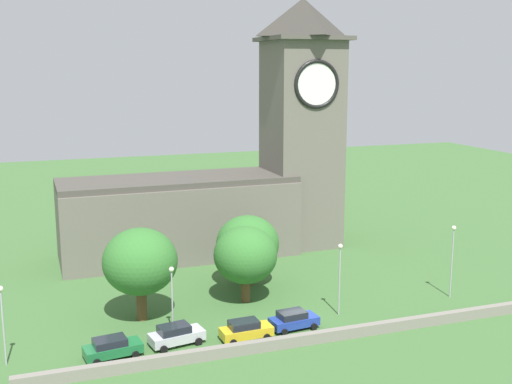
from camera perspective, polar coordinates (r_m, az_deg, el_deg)
ground_plane at (r=71.69m, az=-1.07°, el=-7.32°), size 200.00×200.00×0.00m
church at (r=78.65m, az=-1.83°, el=1.72°), size 35.28×10.40×31.06m
quay_barrier at (r=54.73m, az=5.50°, el=-12.87°), size 48.24×0.70×0.95m
car_green at (r=53.10m, az=-12.80°, el=-13.47°), size 4.73×2.75×1.63m
car_silver at (r=54.38m, az=-7.20°, el=-12.61°), size 4.78×2.84×1.72m
car_yellow at (r=54.90m, az=-0.93°, el=-12.29°), size 4.48×2.25×1.71m
car_blue at (r=57.11m, az=3.39°, el=-11.39°), size 4.42×2.56×1.65m
streetlamp_west_end at (r=52.90m, az=-21.86°, el=-9.98°), size 0.44×0.44×6.44m
streetlamp_west_mid at (r=55.45m, az=-7.57°, el=-8.56°), size 0.44×0.44×6.00m
streetlamp_central at (r=59.27m, az=7.54°, el=-6.75°), size 0.44×0.44×6.85m
streetlamp_east_mid at (r=66.13m, az=17.25°, el=-5.00°), size 0.44×0.44×7.37m
tree_riverside_west at (r=58.31m, az=-10.38°, el=-6.19°), size 6.75×6.75×8.58m
tree_by_tower at (r=61.99m, az=-0.96°, el=-5.70°), size 6.22×6.22×7.57m
tree_churchyard at (r=66.70m, az=-0.76°, el=-4.68°), size 6.62×6.62×7.52m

